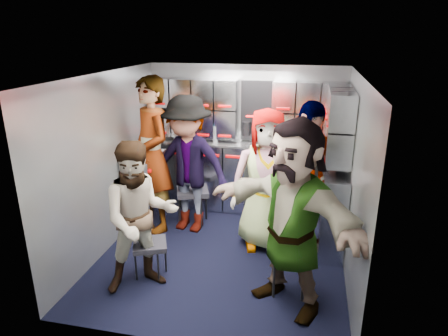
% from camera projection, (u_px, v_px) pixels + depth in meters
% --- Properties ---
extents(floor, '(3.00, 3.00, 0.00)m').
position_uv_depth(floor, '(223.00, 254.00, 4.79)').
color(floor, black).
rests_on(floor, ground).
extents(wall_back, '(2.80, 0.04, 2.10)m').
position_uv_depth(wall_back, '(245.00, 138.00, 5.84)').
color(wall_back, '#969DA4').
rests_on(wall_back, ground).
extents(wall_left, '(0.04, 3.00, 2.10)m').
position_uv_depth(wall_left, '(108.00, 163.00, 4.74)').
color(wall_left, '#969DA4').
rests_on(wall_left, ground).
extents(wall_right, '(0.04, 3.00, 2.10)m').
position_uv_depth(wall_right, '(353.00, 181.00, 4.17)').
color(wall_right, '#969DA4').
rests_on(wall_right, ground).
extents(ceiling, '(2.80, 3.00, 0.02)m').
position_uv_depth(ceiling, '(223.00, 75.00, 4.11)').
color(ceiling, silver).
rests_on(ceiling, wall_back).
extents(cart_bank_back, '(2.68, 0.38, 0.99)m').
position_uv_depth(cart_bank_back, '(242.00, 178.00, 5.82)').
color(cart_bank_back, '#A5AAB6').
rests_on(cart_bank_back, ground).
extents(cart_bank_left, '(0.38, 0.76, 0.99)m').
position_uv_depth(cart_bank_left, '(146.00, 190.00, 5.39)').
color(cart_bank_left, '#A5AAB6').
rests_on(cart_bank_left, ground).
extents(counter, '(2.68, 0.42, 0.03)m').
position_uv_depth(counter, '(242.00, 144.00, 5.65)').
color(counter, '#BBBDC2').
rests_on(counter, cart_bank_back).
extents(locker_bank_back, '(2.68, 0.28, 0.82)m').
position_uv_depth(locker_bank_back, '(244.00, 110.00, 5.56)').
color(locker_bank_back, '#A5AAB6').
rests_on(locker_bank_back, wall_back).
extents(locker_bank_right, '(0.28, 1.00, 0.82)m').
position_uv_depth(locker_bank_right, '(339.00, 124.00, 4.70)').
color(locker_bank_right, '#A5AAB6').
rests_on(locker_bank_right, wall_right).
extents(right_cabinet, '(0.28, 1.20, 1.00)m').
position_uv_depth(right_cabinet, '(332.00, 205.00, 4.93)').
color(right_cabinet, '#A5AAB6').
rests_on(right_cabinet, ground).
extents(coffee_niche, '(0.46, 0.16, 0.84)m').
position_uv_depth(coffee_niche, '(257.00, 111.00, 5.58)').
color(coffee_niche, black).
rests_on(coffee_niche, wall_back).
extents(red_latch_strip, '(2.60, 0.02, 0.03)m').
position_uv_depth(red_latch_strip, '(240.00, 157.00, 5.51)').
color(red_latch_strip, '#B70204').
rests_on(red_latch_strip, cart_bank_back).
extents(jump_seat_near_left, '(0.45, 0.44, 0.41)m').
position_uv_depth(jump_seat_near_left, '(150.00, 246.00, 4.25)').
color(jump_seat_near_left, black).
rests_on(jump_seat_near_left, ground).
extents(jump_seat_mid_left, '(0.53, 0.51, 0.50)m').
position_uv_depth(jump_seat_mid_left, '(193.00, 193.00, 5.45)').
color(jump_seat_mid_left, black).
rests_on(jump_seat_mid_left, ground).
extents(jump_seat_center, '(0.42, 0.40, 0.47)m').
position_uv_depth(jump_seat_center, '(266.00, 208.00, 5.04)').
color(jump_seat_center, black).
rests_on(jump_seat_center, ground).
extents(jump_seat_mid_right, '(0.40, 0.38, 0.45)m').
position_uv_depth(jump_seat_mid_right, '(303.00, 213.00, 4.93)').
color(jump_seat_mid_right, black).
rests_on(jump_seat_mid_right, ground).
extents(jump_seat_near_right, '(0.49, 0.48, 0.45)m').
position_uv_depth(jump_seat_near_right, '(290.00, 257.00, 3.97)').
color(jump_seat_near_right, black).
rests_on(jump_seat_near_right, ground).
extents(attendant_standing, '(0.87, 0.87, 2.03)m').
position_uv_depth(attendant_standing, '(152.00, 156.00, 5.13)').
color(attendant_standing, black).
rests_on(attendant_standing, ground).
extents(attendant_arc_a, '(0.96, 0.91, 1.57)m').
position_uv_depth(attendant_arc_a, '(140.00, 218.00, 3.94)').
color(attendant_arc_a, black).
rests_on(attendant_arc_a, ground).
extents(attendant_arc_b, '(1.26, 0.85, 1.80)m').
position_uv_depth(attendant_arc_b, '(188.00, 165.00, 5.13)').
color(attendant_arc_b, black).
rests_on(attendant_arc_b, ground).
extents(attendant_arc_c, '(0.93, 0.71, 1.72)m').
position_uv_depth(attendant_arc_c, '(266.00, 180.00, 4.73)').
color(attendant_arc_c, black).
rests_on(attendant_arc_c, ground).
extents(attendant_arc_d, '(1.10, 1.03, 1.83)m').
position_uv_depth(attendant_arc_d, '(305.00, 179.00, 4.60)').
color(attendant_arc_d, black).
rests_on(attendant_arc_d, ground).
extents(attendant_arc_e, '(1.72, 1.44, 1.86)m').
position_uv_depth(attendant_arc_e, '(292.00, 217.00, 3.63)').
color(attendant_arc_e, black).
rests_on(attendant_arc_e, ground).
extents(bottle_left, '(0.07, 0.07, 0.26)m').
position_uv_depth(bottle_left, '(189.00, 132.00, 5.72)').
color(bottle_left, white).
rests_on(bottle_left, counter).
extents(bottle_mid, '(0.07, 0.07, 0.24)m').
position_uv_depth(bottle_mid, '(215.00, 134.00, 5.64)').
color(bottle_mid, white).
rests_on(bottle_mid, counter).
extents(bottle_right, '(0.06, 0.06, 0.26)m').
position_uv_depth(bottle_right, '(294.00, 138.00, 5.42)').
color(bottle_right, white).
rests_on(bottle_right, counter).
extents(cup_left, '(0.08, 0.08, 0.11)m').
position_uv_depth(cup_left, '(185.00, 137.00, 5.75)').
color(cup_left, beige).
rests_on(cup_left, counter).
extents(cup_right, '(0.08, 0.08, 0.09)m').
position_uv_depth(cup_right, '(291.00, 144.00, 5.44)').
color(cup_right, beige).
rests_on(cup_right, counter).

